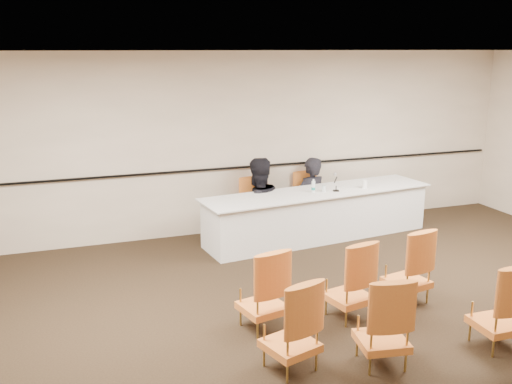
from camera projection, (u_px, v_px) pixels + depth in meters
floor at (359, 335)px, 6.20m from camera, size 10.00×10.00×0.00m
ceiling at (373, 52)px, 5.47m from camera, size 10.00×10.00×0.00m
wall_back at (243, 143)px, 9.49m from camera, size 10.00×0.04×3.00m
wall_rail at (244, 167)px, 9.55m from camera, size 9.80×0.04×0.03m
panel_table at (318, 214)px, 9.32m from camera, size 4.00×1.36×0.79m
panelist_main at (310, 206)px, 9.92m from camera, size 0.71×0.56×1.71m
panelist_main_chair at (310, 200)px, 9.89m from camera, size 0.56×0.56×0.95m
panelist_second at (257, 212)px, 9.47m from camera, size 1.00×0.83×1.84m
panelist_second_chair at (257, 207)px, 9.45m from camera, size 0.56×0.56×0.95m
papers at (341, 189)px, 9.33m from camera, size 0.37×0.35×0.00m
microphone at (336, 183)px, 9.19m from camera, size 0.16×0.22×0.28m
water_bottle at (313, 186)px, 9.13m from camera, size 0.08×0.08×0.21m
drinking_glass at (324, 189)px, 9.19m from camera, size 0.09×0.09×0.10m
coffee_cup at (365, 184)px, 9.40m from camera, size 0.10×0.10×0.14m
aud_chair_front_left at (263, 288)px, 6.25m from camera, size 0.60×0.60×0.95m
aud_chair_front_mid at (349, 279)px, 6.51m from camera, size 0.59×0.59×0.95m
aud_chair_front_right at (408, 265)px, 6.93m from camera, size 0.59×0.59×0.95m
aud_chair_back_left at (290, 324)px, 5.45m from camera, size 0.62×0.62×0.95m
aud_chair_back_mid at (383, 320)px, 5.53m from camera, size 0.58×0.58×0.95m
aud_chair_back_right at (499, 304)px, 5.87m from camera, size 0.51×0.51×0.95m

